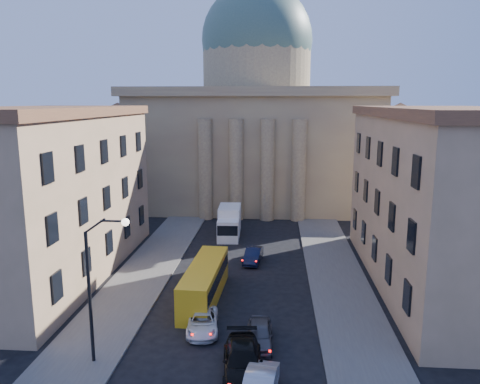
{
  "coord_description": "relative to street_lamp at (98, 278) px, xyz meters",
  "views": [
    {
      "loc": [
        3.0,
        -16.4,
        15.13
      ],
      "look_at": [
        0.25,
        19.71,
        8.11
      ],
      "focal_mm": 35.0,
      "sensor_mm": 36.0,
      "label": 1
    }
  ],
  "objects": [
    {
      "name": "sidewalk_right",
      "position": [
        15.47,
        10.0,
        -5.21
      ],
      "size": [
        5.0,
        60.0,
        0.15
      ],
      "primitive_type": "cube",
      "color": "#54514C",
      "rests_on": "ground"
    },
    {
      "name": "city_bus",
      "position": [
        4.64,
        9.45,
        -3.8
      ],
      "size": [
        2.68,
        9.91,
        2.77
      ],
      "rotation": [
        0.0,
        0.0,
        -0.04
      ],
      "color": "yellow",
      "rests_on": "ground"
    },
    {
      "name": "street_lamp",
      "position": [
        0.0,
        0.0,
        0.0
      ],
      "size": [
        2.62,
        0.44,
        8.83
      ],
      "color": "black",
      "rests_on": "ground"
    },
    {
      "name": "car_left_mid",
      "position": [
        5.26,
        4.37,
        -4.67
      ],
      "size": [
        2.58,
        4.66,
        1.24
      ],
      "primitive_type": "imported",
      "rotation": [
        0.0,
        0.0,
        0.12
      ],
      "color": "white",
      "rests_on": "ground"
    },
    {
      "name": "sidewalk_left",
      "position": [
        -1.53,
        10.0,
        -5.21
      ],
      "size": [
        5.0,
        60.0,
        0.15
      ],
      "primitive_type": "cube",
      "color": "#54514C",
      "rests_on": "ground"
    },
    {
      "name": "building_left",
      "position": [
        -10.03,
        14.0,
        2.14
      ],
      "size": [
        11.6,
        26.6,
        14.7
      ],
      "color": "tan",
      "rests_on": "ground"
    },
    {
      "name": "car_right_far",
      "position": [
        9.12,
        2.81,
        -4.57
      ],
      "size": [
        1.76,
        4.24,
        1.44
      ],
      "primitive_type": "imported",
      "rotation": [
        0.0,
        0.0,
        0.02
      ],
      "color": "#48484D",
      "rests_on": "ground"
    },
    {
      "name": "building_right",
      "position": [
        23.97,
        14.0,
        2.14
      ],
      "size": [
        11.6,
        26.6,
        14.7
      ],
      "color": "tan",
      "rests_on": "ground"
    },
    {
      "name": "car_right_mid",
      "position": [
        8.29,
        -0.44,
        -4.5
      ],
      "size": [
        2.69,
        5.62,
        1.58
      ],
      "primitive_type": "imported",
      "rotation": [
        0.0,
        0.0,
        0.09
      ],
      "color": "black",
      "rests_on": "ground"
    },
    {
      "name": "car_right_distant",
      "position": [
        7.99,
        18.26,
        -4.6
      ],
      "size": [
        1.89,
        4.29,
        1.37
      ],
      "primitive_type": "imported",
      "rotation": [
        0.0,
        0.0,
        -0.11
      ],
      "color": "black",
      "rests_on": "ground"
    },
    {
      "name": "church",
      "position": [
        6.97,
        47.47,
        6.59
      ],
      "size": [
        68.02,
        28.76,
        36.6
      ],
      "color": "#826850",
      "rests_on": "ground"
    },
    {
      "name": "box_truck",
      "position": [
        4.85,
        26.81,
        -3.71
      ],
      "size": [
        2.58,
        6.14,
        3.33
      ],
      "rotation": [
        0.0,
        0.0,
        0.04
      ],
      "color": "white",
      "rests_on": "ground"
    }
  ]
}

